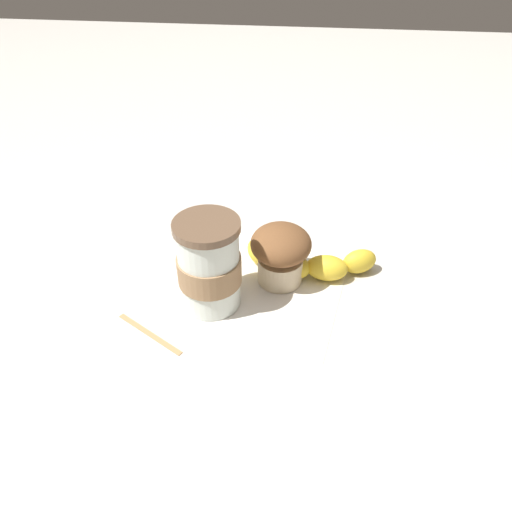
# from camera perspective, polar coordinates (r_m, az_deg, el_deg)

# --- Properties ---
(ground_plane) EXTENTS (3.00, 3.00, 0.00)m
(ground_plane) POSITION_cam_1_polar(r_m,az_deg,el_deg) (0.71, 0.00, -3.05)
(ground_plane) COLOR beige
(paper_napkin) EXTENTS (0.28, 0.28, 0.00)m
(paper_napkin) POSITION_cam_1_polar(r_m,az_deg,el_deg) (0.71, 0.00, -3.00)
(paper_napkin) COLOR white
(paper_napkin) RESTS_ON ground_plane
(coffee_cup) EXTENTS (0.08, 0.08, 0.13)m
(coffee_cup) POSITION_cam_1_polar(r_m,az_deg,el_deg) (0.64, -5.38, -1.04)
(coffee_cup) COLOR silver
(coffee_cup) RESTS_ON paper_napkin
(muffin) EXTENTS (0.08, 0.08, 0.09)m
(muffin) POSITION_cam_1_polar(r_m,az_deg,el_deg) (0.69, 2.84, 0.49)
(muffin) COLOR beige
(muffin) RESTS_ON paper_napkin
(banana) EXTENTS (0.08, 0.20, 0.04)m
(banana) POSITION_cam_1_polar(r_m,az_deg,el_deg) (0.72, 6.10, -0.72)
(banana) COLOR gold
(banana) RESTS_ON paper_napkin
(wooden_stirrer) EXTENTS (0.06, 0.10, 0.00)m
(wooden_stirrer) POSITION_cam_1_polar(r_m,az_deg,el_deg) (0.65, -12.06, -8.67)
(wooden_stirrer) COLOR tan
(wooden_stirrer) RESTS_ON ground_plane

